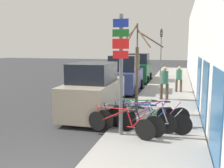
{
  "coord_description": "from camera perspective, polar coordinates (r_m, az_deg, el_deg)",
  "views": [
    {
      "loc": [
        3.33,
        -4.39,
        3.03
      ],
      "look_at": [
        0.63,
        5.49,
        1.46
      ],
      "focal_mm": 40.0,
      "sensor_mm": 36.0,
      "label": 1
    }
  ],
  "objects": [
    {
      "name": "signpost",
      "position": [
        7.91,
        2.06,
        3.01
      ],
      "size": [
        0.53,
        0.15,
        3.85
      ],
      "color": "#595B60",
      "rests_on": "sidewalk_curb"
    },
    {
      "name": "bicycle_2",
      "position": [
        8.47,
        9.48,
        -8.44
      ],
      "size": [
        2.48,
        0.44,
        0.94
      ],
      "rotation": [
        0.0,
        0.0,
        1.63
      ],
      "color": "black",
      "rests_on": "sidewalk_curb"
    },
    {
      "name": "parked_car_1",
      "position": [
        16.6,
        2.96,
        1.96
      ],
      "size": [
        2.12,
        4.39,
        2.42
      ],
      "rotation": [
        0.0,
        0.0,
        0.01
      ],
      "color": "navy",
      "rests_on": "ground"
    },
    {
      "name": "bicycle_1",
      "position": [
        8.31,
        3.71,
        -8.57
      ],
      "size": [
        2.46,
        0.55,
        0.98
      ],
      "rotation": [
        0.0,
        0.0,
        1.41
      ],
      "color": "black",
      "rests_on": "sidewalk_curb"
    },
    {
      "name": "building_facade",
      "position": [
        18.33,
        18.71,
        8.87
      ],
      "size": [
        0.23,
        32.0,
        6.5
      ],
      "color": "silver",
      "rests_on": "ground"
    },
    {
      "name": "ground_plane",
      "position": [
        16.22,
        3.18,
        -2.08
      ],
      "size": [
        80.0,
        80.0,
        0.0
      ],
      "primitive_type": "plane",
      "color": "#333335"
    },
    {
      "name": "bicycle_3",
      "position": [
        8.69,
        6.4,
        -7.88
      ],
      "size": [
        2.53,
        0.52,
        0.96
      ],
      "rotation": [
        0.0,
        0.0,
        1.43
      ],
      "color": "black",
      "rests_on": "sidewalk_curb"
    },
    {
      "name": "parked_car_0",
      "position": [
        10.94,
        -4.12,
        -1.71
      ],
      "size": [
        2.13,
        4.45,
        2.32
      ],
      "rotation": [
        0.0,
        0.0,
        0.03
      ],
      "color": "gray",
      "rests_on": "ground"
    },
    {
      "name": "pedestrian_far",
      "position": [
        16.25,
        15.07,
        1.52
      ],
      "size": [
        0.42,
        0.36,
        1.61
      ],
      "rotation": [
        0.0,
        0.0,
        2.99
      ],
      "color": "#4C3D2D",
      "rests_on": "sidewalk_curb"
    },
    {
      "name": "traffic_light",
      "position": [
        24.11,
        11.16,
        8.55
      ],
      "size": [
        0.2,
        0.3,
        4.5
      ],
      "color": "#595B60",
      "rests_on": "sidewalk_curb"
    },
    {
      "name": "sidewalk_curb",
      "position": [
        18.64,
        12.86,
        -0.64
      ],
      "size": [
        3.2,
        32.0,
        0.15
      ],
      "color": "gray",
      "rests_on": "ground"
    },
    {
      "name": "bicycle_0",
      "position": [
        8.16,
        1.77,
        -9.01
      ],
      "size": [
        2.38,
        0.75,
        0.93
      ],
      "rotation": [
        0.0,
        0.0,
        1.3
      ],
      "color": "black",
      "rests_on": "sidewalk_curb"
    },
    {
      "name": "pedestrian_near",
      "position": [
        13.73,
        11.91,
        0.76
      ],
      "size": [
        0.47,
        0.4,
        1.78
      ],
      "rotation": [
        0.0,
        0.0,
        -0.05
      ],
      "color": "#4C3D2D",
      "rests_on": "sidewalk_curb"
    },
    {
      "name": "street_tree",
      "position": [
        10.69,
        5.75,
        3.22
      ],
      "size": [
        1.86,
        1.14,
        3.82
      ],
      "color": "brown",
      "rests_on": "sidewalk_curb"
    },
    {
      "name": "bicycle_5",
      "position": [
        9.4,
        6.86,
        -6.67
      ],
      "size": [
        2.4,
        0.57,
        0.93
      ],
      "rotation": [
        0.0,
        0.0,
        1.75
      ],
      "color": "black",
      "rests_on": "sidewalk_curb"
    },
    {
      "name": "parked_car_2",
      "position": [
        21.63,
        6.21,
        3.51
      ],
      "size": [
        2.06,
        4.68,
        2.41
      ],
      "rotation": [
        0.0,
        0.0,
        0.03
      ],
      "color": "#144728",
      "rests_on": "ground"
    },
    {
      "name": "bicycle_4",
      "position": [
        8.99,
        9.44,
        -7.3
      ],
      "size": [
        2.5,
        0.98,
        0.98
      ],
      "rotation": [
        0.0,
        0.0,
        1.94
      ],
      "color": "black",
      "rests_on": "sidewalk_curb"
    }
  ]
}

